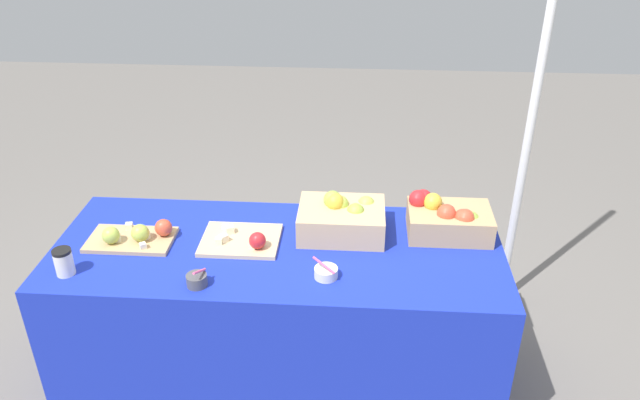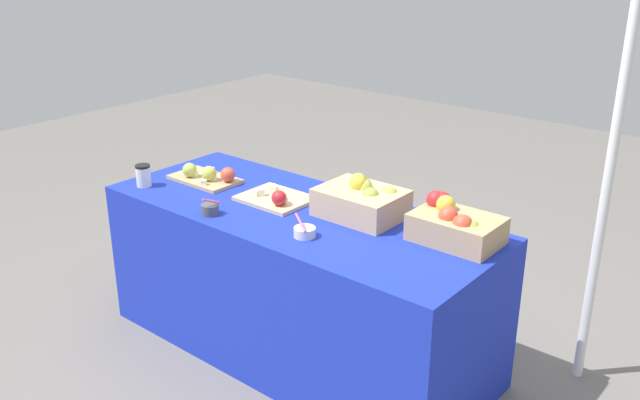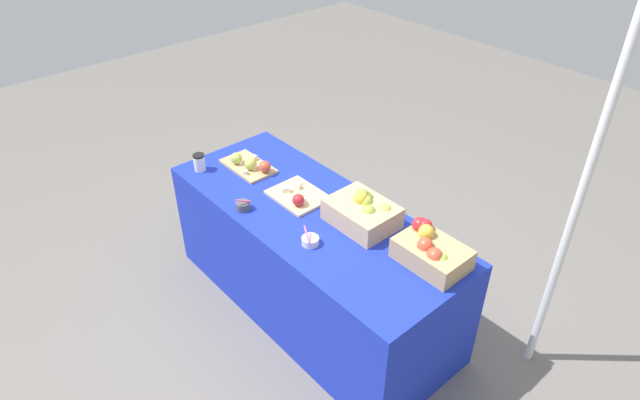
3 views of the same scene
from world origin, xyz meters
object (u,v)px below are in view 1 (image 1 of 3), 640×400
at_px(sample_bowl_near, 197,280).
at_px(cutting_board_back, 134,236).
at_px(coffee_cup, 64,262).
at_px(apple_crate_middle, 342,217).
at_px(sample_bowl_mid, 326,272).
at_px(apple_crate_left, 448,219).
at_px(tent_pole, 532,116).
at_px(cutting_board_front, 243,240).

bearing_deg(sample_bowl_near, cutting_board_back, 140.23).
bearing_deg(coffee_cup, apple_crate_middle, 19.75).
distance_m(apple_crate_middle, sample_bowl_mid, 0.34).
relative_size(apple_crate_left, coffee_cup, 3.20).
distance_m(apple_crate_left, cutting_board_back, 1.34).
relative_size(apple_crate_left, apple_crate_middle, 0.96).
xyz_separation_m(apple_crate_middle, tent_pole, (0.88, 0.53, 0.28)).
relative_size(cutting_board_back, tent_pole, 0.16).
height_order(apple_crate_left, tent_pole, tent_pole).
distance_m(sample_bowl_near, sample_bowl_mid, 0.50).
bearing_deg(cutting_board_back, apple_crate_left, 7.07).
xyz_separation_m(cutting_board_front, cutting_board_back, (-0.46, -0.02, 0.01)).
bearing_deg(apple_crate_left, coffee_cup, -165.13).
xyz_separation_m(sample_bowl_near, coffee_cup, (-0.53, 0.04, 0.03)).
bearing_deg(cutting_board_front, sample_bowl_mid, -30.52).
xyz_separation_m(coffee_cup, tent_pole, (1.96, 0.91, 0.30)).
relative_size(apple_crate_left, cutting_board_front, 1.08).
distance_m(apple_crate_left, cutting_board_front, 0.89).
bearing_deg(apple_crate_middle, sample_bowl_mid, -98.19).
bearing_deg(sample_bowl_near, tent_pole, 33.84).
bearing_deg(cutting_board_front, sample_bowl_near, -112.13).
xyz_separation_m(sample_bowl_mid, tent_pole, (0.93, 0.87, 0.34)).
bearing_deg(apple_crate_left, tent_pole, 49.99).
xyz_separation_m(cutting_board_back, sample_bowl_near, (0.34, -0.28, -0.01)).
distance_m(cutting_board_front, coffee_cup, 0.71).
height_order(apple_crate_left, apple_crate_middle, apple_crate_middle).
bearing_deg(cutting_board_front, tent_pole, 26.58).
height_order(cutting_board_front, coffee_cup, coffee_cup).
height_order(apple_crate_middle, cutting_board_back, apple_crate_middle).
relative_size(cutting_board_back, sample_bowl_near, 4.00).
height_order(apple_crate_left, coffee_cup, apple_crate_left).
relative_size(cutting_board_back, coffee_cup, 3.25).
distance_m(cutting_board_back, tent_pole, 1.91).
relative_size(apple_crate_middle, coffee_cup, 3.33).
bearing_deg(sample_bowl_mid, sample_bowl_near, -169.86).
distance_m(apple_crate_left, tent_pole, 0.72).
bearing_deg(coffee_cup, sample_bowl_near, -4.27).
distance_m(apple_crate_left, coffee_cup, 1.58).
bearing_deg(apple_crate_middle, apple_crate_left, 2.66).
bearing_deg(apple_crate_left, apple_crate_middle, -177.34).
bearing_deg(apple_crate_left, cutting_board_back, -172.93).
height_order(sample_bowl_near, tent_pole, tent_pole).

